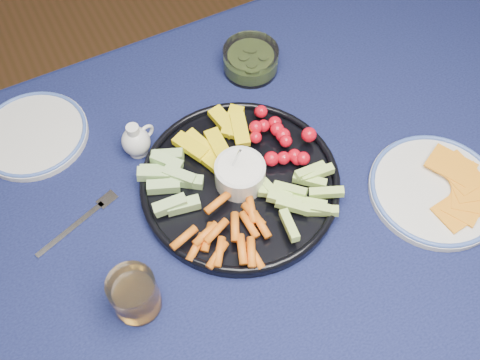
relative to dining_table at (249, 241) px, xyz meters
name	(u,v)px	position (x,y,z in m)	size (l,w,h in m)	color
dining_table	(249,241)	(0.00, 0.00, 0.00)	(1.67, 1.07, 0.75)	#4B2819
crudite_platter	(239,180)	(0.02, 0.07, 0.11)	(0.38, 0.38, 0.12)	black
creamer_pitcher	(136,141)	(-0.12, 0.24, 0.12)	(0.07, 0.06, 0.08)	silver
pickle_bowl	(251,61)	(0.18, 0.34, 0.11)	(0.12, 0.12, 0.06)	silver
cheese_plate	(436,189)	(0.34, -0.11, 0.10)	(0.25, 0.25, 0.03)	silver
juice_tumbler	(135,296)	(-0.24, -0.05, 0.13)	(0.08, 0.08, 0.09)	silver
fork_left	(84,219)	(-0.27, 0.14, 0.09)	(0.17, 0.07, 0.00)	silver
fork_right	(442,164)	(0.39, -0.07, 0.09)	(0.16, 0.07, 0.00)	silver
side_plate_extra	(33,134)	(-0.30, 0.37, 0.10)	(0.22, 0.22, 0.02)	silver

